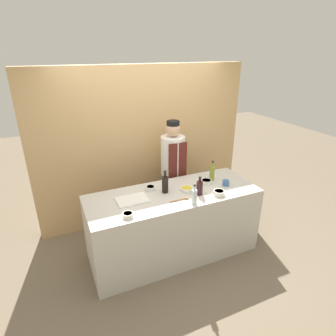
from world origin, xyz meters
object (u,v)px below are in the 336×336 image
Objects in this scene: sauce_bowl_brown at (219,193)px; chef_center at (173,171)px; sauce_bowl_orange at (206,182)px; wooden_spoon at (182,199)px; bottle_clear at (194,196)px; cup_blue at (226,183)px; cutting_board at (132,200)px; bottle_wine at (200,187)px; sauce_bowl_yellow at (187,189)px; bottle_soy at (165,184)px; sauce_bowl_white at (150,188)px; sauce_bowl_green at (128,215)px; bottle_oil at (212,173)px.

chef_center is (-0.20, 0.93, -0.04)m from sauce_bowl_brown.
wooden_spoon is at bearing -152.04° from sauce_bowl_orange.
chef_center reaches higher than wooden_spoon.
wooden_spoon is (-0.08, 0.14, -0.09)m from bottle_clear.
bottle_clear is 0.67m from cup_blue.
cutting_board is at bearing -178.07° from sauce_bowl_orange.
chef_center is at bearing 88.90° from bottle_wine.
sauce_bowl_yellow is 0.56× the size of bottle_soy.
wooden_spoon is at bearing -172.03° from bottle_wine.
bottle_wine is at bearing 7.97° from wooden_spoon.
sauce_bowl_white reaches higher than sauce_bowl_orange.
bottle_soy is at bearing 31.06° from sauce_bowl_green.
wooden_spoon is (0.70, 0.09, -0.02)m from sauce_bowl_green.
cup_blue reaches higher than sauce_bowl_brown.
chef_center is at bearing 119.71° from cup_blue.
bottle_oil is (0.15, 0.41, 0.08)m from sauce_bowl_brown.
bottle_wine reaches higher than wooden_spoon.
sauce_bowl_green is 0.35m from cutting_board.
bottle_oil is 0.17× the size of chef_center.
sauce_bowl_green is 0.31× the size of cutting_board.
bottle_clear is at bearing -100.68° from chef_center.
cup_blue is (1.26, -0.12, 0.03)m from cutting_board.
sauce_bowl_white reaches higher than sauce_bowl_yellow.
bottle_soy is (0.45, 0.04, 0.10)m from cutting_board.
sauce_bowl_white is 0.87m from sauce_bowl_brown.
sauce_bowl_white is 0.41× the size of bottle_soy.
cutting_board is 0.74m from bottle_clear.
sauce_bowl_yellow reaches higher than wooden_spoon.
bottle_oil is (0.13, 0.06, 0.08)m from sauce_bowl_orange.
sauce_bowl_brown is at bearing -94.28° from sauce_bowl_orange.
bottle_wine is 2.83× the size of cup_blue.
sauce_bowl_green is 0.48× the size of bottle_wine.
sauce_bowl_orange is at bearing 1.93° from cutting_board.
sauce_bowl_green is at bearing -171.84° from cup_blue.
bottle_wine is (0.10, -0.15, 0.07)m from sauce_bowl_yellow.
bottle_wine reaches higher than sauce_bowl_green.
bottle_soy is 0.71m from chef_center.
sauce_bowl_yellow is at bearing -99.61° from chef_center.
sauce_bowl_green is at bearing -172.32° from wooden_spoon.
sauce_bowl_yellow is at bearing -167.32° from sauce_bowl_orange.
wooden_spoon is at bearing -130.22° from sauce_bowl_yellow.
wooden_spoon is (-0.62, -0.33, -0.10)m from bottle_oil.
sauce_bowl_brown is at bearing -32.65° from sauce_bowl_white.
bottle_wine is (0.96, 0.13, 0.07)m from sauce_bowl_green.
wooden_spoon is at bearing -152.20° from bottle_oil.
chef_center reaches higher than bottle_oil.
sauce_bowl_brown is 0.47× the size of bottle_soy.
sauce_bowl_orange is 1.20× the size of sauce_bowl_white.
sauce_bowl_green is at bearing -163.40° from sauce_bowl_orange.
bottle_soy is 1.04× the size of bottle_oil.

